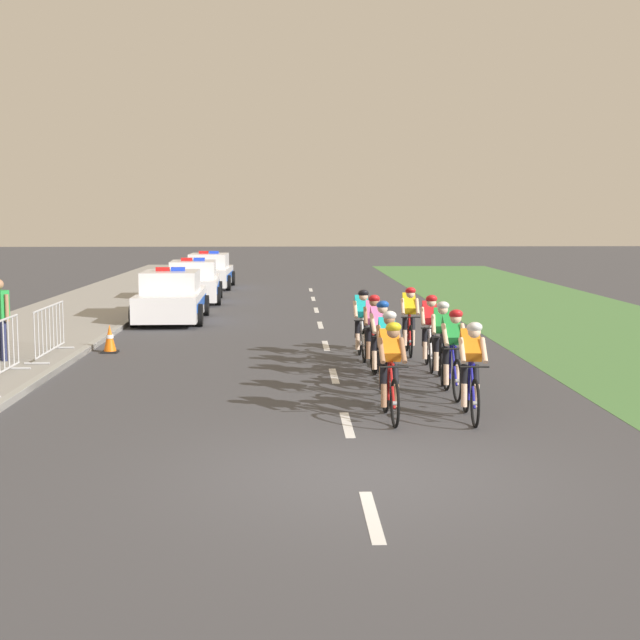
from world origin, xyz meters
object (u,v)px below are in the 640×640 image
at_px(cyclist_lead, 390,369).
at_px(traffic_cone_near, 110,339).
at_px(cyclist_eighth, 430,330).
at_px(police_car_second, 193,283).
at_px(cyclist_tenth, 409,319).
at_px(spectator_middle, 0,314).
at_px(police_car_nearest, 171,298).
at_px(crowd_barrier_rear, 50,331).
at_px(cyclist_ninth, 362,323).
at_px(cyclist_fourth, 452,351).
at_px(cyclist_second, 471,369).
at_px(police_car_third, 209,272).
at_px(cyclist_sixth, 441,340).
at_px(cyclist_fifth, 380,339).
at_px(cyclist_third, 388,353).
at_px(cyclist_seventh, 373,330).

height_order(cyclist_lead, traffic_cone_near, cyclist_lead).
xyz_separation_m(cyclist_eighth, traffic_cone_near, (-6.87, 2.38, -0.48)).
relative_size(police_car_second, traffic_cone_near, 7.02).
xyz_separation_m(cyclist_tenth, spectator_middle, (-8.55, -1.29, 0.30)).
xyz_separation_m(police_car_second, spectator_middle, (-2.43, -13.68, 0.40)).
xyz_separation_m(police_car_nearest, crowd_barrier_rear, (-1.59, -7.20, -0.03)).
relative_size(cyclist_ninth, spectator_middle, 1.03).
bearing_deg(cyclist_fourth, cyclist_eighth, 89.10).
distance_m(police_car_second, spectator_middle, 13.90).
height_order(cyclist_ninth, police_car_nearest, police_car_nearest).
relative_size(cyclist_second, police_car_nearest, 0.39).
bearing_deg(police_car_third, spectator_middle, -96.97).
bearing_deg(cyclist_eighth, police_car_third, 107.10).
height_order(cyclist_sixth, cyclist_eighth, same).
distance_m(cyclist_eighth, traffic_cone_near, 7.29).
bearing_deg(police_car_second, cyclist_sixth, -68.05).
distance_m(cyclist_fifth, police_car_third, 22.20).
xyz_separation_m(cyclist_lead, spectator_middle, (-7.42, 5.03, 0.30)).
relative_size(cyclist_fourth, police_car_second, 0.38).
bearing_deg(cyclist_sixth, cyclist_lead, -112.77).
distance_m(cyclist_third, cyclist_seventh, 2.97).
bearing_deg(police_car_third, police_car_second, -89.99).
bearing_deg(spectator_middle, police_car_third, 83.03).
bearing_deg(cyclist_third, crowd_barrier_rear, 148.62).
xyz_separation_m(cyclist_lead, cyclist_third, (0.13, 1.54, 0.00)).
height_order(cyclist_lead, cyclist_fifth, same).
bearing_deg(police_car_second, cyclist_eighth, -66.24).
bearing_deg(cyclist_eighth, cyclist_sixth, -89.62).
relative_size(cyclist_tenth, crowd_barrier_rear, 0.74).
xyz_separation_m(cyclist_second, cyclist_fourth, (0.04, 1.75, 0.00)).
xyz_separation_m(cyclist_third, crowd_barrier_rear, (-6.71, 4.09, -0.14)).
bearing_deg(spectator_middle, cyclist_third, -24.86).
bearing_deg(police_car_third, cyclist_sixth, -73.87).
bearing_deg(cyclist_lead, cyclist_ninth, 89.65).
relative_size(cyclist_third, spectator_middle, 1.03).
xyz_separation_m(cyclist_third, cyclist_fourth, (1.12, 0.18, 0.00)).
bearing_deg(cyclist_third, traffic_cone_near, 137.21).
height_order(cyclist_seventh, cyclist_eighth, same).
bearing_deg(police_car_second, police_car_nearest, -90.01).
distance_m(cyclist_seventh, spectator_middle, 7.60).
relative_size(cyclist_third, police_car_nearest, 0.39).
height_order(cyclist_second, police_car_nearest, police_car_nearest).
relative_size(police_car_nearest, spectator_middle, 2.66).
bearing_deg(cyclist_seventh, cyclist_sixth, -51.04).
bearing_deg(traffic_cone_near, police_car_second, 87.20).
distance_m(cyclist_third, crowd_barrier_rear, 7.86).
bearing_deg(police_car_nearest, cyclist_second, -64.23).
distance_m(police_car_third, traffic_cone_near, 18.07).
height_order(cyclist_lead, police_car_second, police_car_second).
bearing_deg(cyclist_eighth, cyclist_tenth, 94.87).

